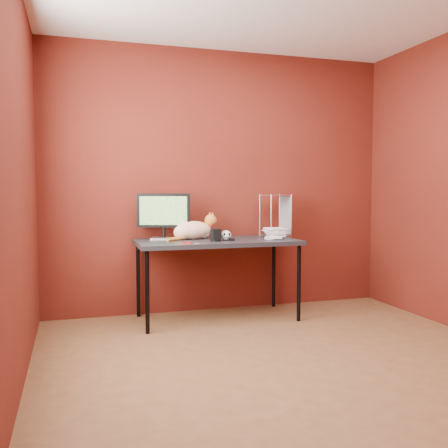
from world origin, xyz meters
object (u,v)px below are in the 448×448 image
object	(u,v)px
monitor	(164,214)
cat	(194,230)
desk	(217,245)
book_stack	(266,179)
skull_mug	(226,235)
speaker	(216,235)

from	to	relation	value
monitor	cat	world-z (taller)	monitor
monitor	desk	bearing A→B (deg)	-3.18
desk	cat	xyz separation A→B (m)	(-0.20, 0.12, 0.14)
monitor	book_stack	distance (m)	1.02
skull_mug	book_stack	size ratio (longest dim) A/B	0.08
cat	desk	bearing A→B (deg)	-41.12
cat	book_stack	world-z (taller)	book_stack
cat	speaker	distance (m)	0.28
skull_mug	cat	bearing A→B (deg)	147.32
desk	skull_mug	distance (m)	0.15
cat	skull_mug	world-z (taller)	cat
book_stack	cat	bearing A→B (deg)	167.54
cat	skull_mug	xyz separation A→B (m)	(0.26, -0.22, -0.04)
monitor	book_stack	size ratio (longest dim) A/B	0.42
desk	monitor	bearing A→B (deg)	158.38
monitor	cat	size ratio (longest dim) A/B	0.93
book_stack	monitor	bearing A→B (deg)	167.21
desk	book_stack	bearing A→B (deg)	-3.40
cat	skull_mug	size ratio (longest dim) A/B	5.37
cat	speaker	xyz separation A→B (m)	(0.15, -0.24, -0.04)
monitor	speaker	world-z (taller)	monitor
cat	book_stack	xyz separation A→B (m)	(0.67, -0.15, 0.48)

